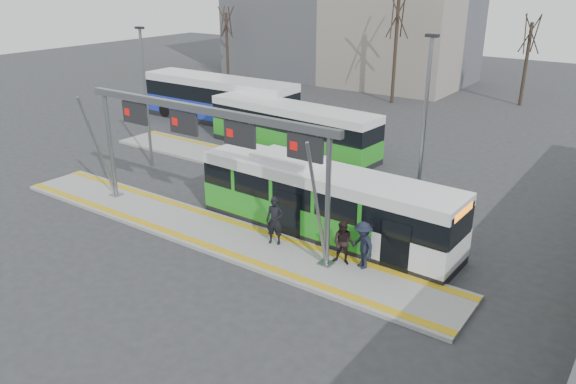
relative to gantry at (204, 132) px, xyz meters
The scene contains 17 objects.
ground 4.32m from the gantry, 36.20° to the right, with size 120.00×120.00×0.00m, color #2D2D30.
platform_main 4.25m from the gantry, 36.20° to the right, with size 22.00×3.00×0.15m, color gray.
platform_second 9.55m from the gantry, 115.25° to the left, with size 20.00×3.00×0.15m, color gray.
tactile_main 4.16m from the gantry, 36.20° to the right, with size 22.00×2.65×0.02m.
tactile_second 10.47m from the gantry, 112.32° to the left, with size 20.00×0.35×0.02m.
gantry is the anchor object (origin of this frame).
hero_bus 5.68m from the gantry, 29.30° to the left, with size 11.51×2.76×3.15m.
bg_bus_green 12.31m from the gantry, 107.50° to the left, with size 11.54×3.20×2.85m.
bg_bus_blue 18.71m from the gantry, 130.30° to the left, with size 12.43×2.82×3.24m.
passenger_a 4.56m from the gantry, ahead, with size 0.72×0.47×1.96m, color black.
passenger_b 7.15m from the gantry, ahead, with size 0.83×0.64×1.70m, color black.
passenger_c 7.78m from the gantry, ahead, with size 1.17×0.67×1.81m, color black.
tree_left 27.79m from the gantry, 99.28° to the left, with size 1.40×1.40×9.37m.
tree_mid 32.92m from the gantry, 82.00° to the left, with size 1.40×1.40×7.47m.
tree_far 36.30m from the gantry, 129.64° to the left, with size 1.40×1.40×7.36m.
lamp_west 9.54m from the gantry, 152.45° to the left, with size 0.50×0.25×7.63m.
lamp_east 8.81m from the gantry, 34.97° to the left, with size 0.50×0.25×8.12m.
Camera 1 is at (15.00, -15.59, 10.32)m, focal length 35.00 mm.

